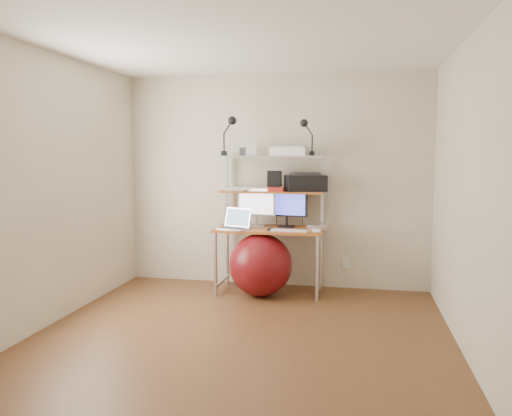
{
  "coord_description": "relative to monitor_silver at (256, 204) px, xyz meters",
  "views": [
    {
      "loc": [
        0.94,
        -4.04,
        1.57
      ],
      "look_at": [
        -0.1,
        1.15,
        0.99
      ],
      "focal_mm": 35.0,
      "sensor_mm": 36.0,
      "label": 1
    }
  ],
  "objects": [
    {
      "name": "clip_lamp_right",
      "position": [
        0.56,
        -0.04,
        0.84
      ],
      "size": [
        0.16,
        0.09,
        0.4
      ],
      "color": "black",
      "rests_on": "top_shelf"
    },
    {
      "name": "clip_lamp_left",
      "position": [
        -0.29,
        -0.03,
        0.87
      ],
      "size": [
        0.18,
        0.1,
        0.44
      ],
      "color": "black",
      "rests_on": "top_shelf"
    },
    {
      "name": "scanner",
      "position": [
        0.38,
        0.03,
        0.6
      ],
      "size": [
        0.45,
        0.33,
        0.11
      ],
      "rotation": [
        0.0,
        0.0,
        -0.15
      ],
      "color": "silver",
      "rests_on": "top_shelf"
    },
    {
      "name": "keyboard",
      "position": [
        0.42,
        -0.25,
        -0.26
      ],
      "size": [
        0.4,
        0.14,
        0.01
      ],
      "primitive_type": "cube",
      "rotation": [
        0.0,
        0.0,
        -0.06
      ],
      "color": "silver",
      "rests_on": "desktop"
    },
    {
      "name": "monitor_black",
      "position": [
        0.34,
        0.04,
        -0.02
      ],
      "size": [
        0.48,
        0.16,
        0.48
      ],
      "rotation": [
        0.0,
        0.0,
        -0.14
      ],
      "color": "black",
      "rests_on": "desktop"
    },
    {
      "name": "nas_cube",
      "position": [
        0.2,
        0.07,
        0.26
      ],
      "size": [
        0.16,
        0.16,
        0.23
      ],
      "primitive_type": "cube",
      "rotation": [
        0.0,
        0.0,
        0.06
      ],
      "color": "black",
      "rests_on": "mid_shelf"
    },
    {
      "name": "red_box",
      "position": [
        0.23,
        -0.06,
        0.17
      ],
      "size": [
        0.18,
        0.13,
        0.05
      ],
      "primitive_type": "cube",
      "rotation": [
        0.0,
        0.0,
        0.06
      ],
      "color": "#B4221C",
      "rests_on": "mid_shelf"
    },
    {
      "name": "mouse",
      "position": [
        0.71,
        -0.23,
        -0.25
      ],
      "size": [
        0.1,
        0.07,
        0.02
      ],
      "primitive_type": "cube",
      "rotation": [
        0.0,
        0.0,
        -0.23
      ],
      "color": "silver",
      "rests_on": "desktop"
    },
    {
      "name": "laptop",
      "position": [
        -0.19,
        -0.21,
        -0.21
      ],
      "size": [
        0.4,
        0.36,
        0.29
      ],
      "rotation": [
        0.0,
        0.0,
        -0.35
      ],
      "color": "silver",
      "rests_on": "desktop"
    },
    {
      "name": "mac_mini",
      "position": [
        0.71,
        0.02,
        -0.24
      ],
      "size": [
        0.24,
        0.24,
        0.04
      ],
      "primitive_type": "cube",
      "rotation": [
        0.0,
        0.0,
        -0.13
      ],
      "color": "silver",
      "rests_on": "desktop"
    },
    {
      "name": "phone",
      "position": [
        0.2,
        -0.21,
        -0.26
      ],
      "size": [
        0.09,
        0.15,
        0.01
      ],
      "primitive_type": "cube",
      "rotation": [
        0.0,
        0.0,
        0.13
      ],
      "color": "black",
      "rests_on": "desktop"
    },
    {
      "name": "box_grey",
      "position": [
        -0.15,
        0.06,
        0.6
      ],
      "size": [
        0.11,
        0.11,
        0.09
      ],
      "primitive_type": "cube",
      "rotation": [
        0.0,
        0.0,
        -0.19
      ],
      "color": "#2D2D2F",
      "rests_on": "top_shelf"
    },
    {
      "name": "monitor_silver",
      "position": [
        0.0,
        0.0,
        0.0
      ],
      "size": [
        0.44,
        0.16,
        0.49
      ],
      "rotation": [
        0.0,
        0.0,
        -0.02
      ],
      "color": "#B7B7BC",
      "rests_on": "desktop"
    },
    {
      "name": "paper_stack",
      "position": [
        -0.22,
        0.06,
        0.16
      ],
      "size": [
        0.39,
        0.4,
        0.03
      ],
      "color": "white",
      "rests_on": "mid_shelf"
    },
    {
      "name": "exercise_ball",
      "position": [
        0.1,
        -0.24,
        -0.65
      ],
      "size": [
        0.7,
        0.7,
        0.7
      ],
      "primitive_type": "sphere",
      "color": "maroon",
      "rests_on": "floor"
    },
    {
      "name": "printer",
      "position": [
        0.55,
        0.07,
        0.25
      ],
      "size": [
        0.51,
        0.42,
        0.21
      ],
      "rotation": [
        0.0,
        0.0,
        0.31
      ],
      "color": "black",
      "rests_on": "mid_shelf"
    },
    {
      "name": "computer_desk",
      "position": [
        0.17,
        -0.02,
        -0.05
      ],
      "size": [
        1.2,
        0.6,
        1.57
      ],
      "color": "#C26D25",
      "rests_on": "ground"
    },
    {
      "name": "wall_outlet",
      "position": [
        1.02,
        0.27,
        -0.7
      ],
      "size": [
        0.08,
        0.01,
        0.12
      ],
      "primitive_type": "cube",
      "color": "silver",
      "rests_on": "room"
    },
    {
      "name": "room",
      "position": [
        0.17,
        -1.52,
        0.25
      ],
      "size": [
        3.6,
        3.6,
        3.6
      ],
      "color": "brown",
      "rests_on": "ground"
    },
    {
      "name": "box_white",
      "position": [
        -0.07,
        0.02,
        0.62
      ],
      "size": [
        0.13,
        0.12,
        0.14
      ],
      "primitive_type": "cube",
      "rotation": [
        0.0,
        0.0,
        0.17
      ],
      "color": "silver",
      "rests_on": "top_shelf"
    }
  ]
}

